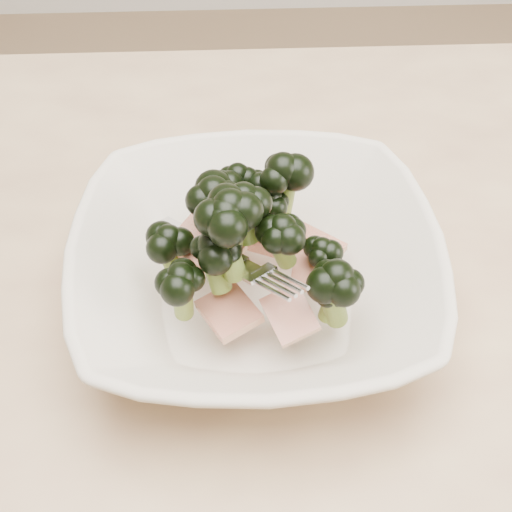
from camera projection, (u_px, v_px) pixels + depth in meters
dining_table at (286, 391)px, 0.61m from camera, size 1.20×0.80×0.75m
broccoli_dish at (255, 265)px, 0.52m from camera, size 0.27×0.27×0.13m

